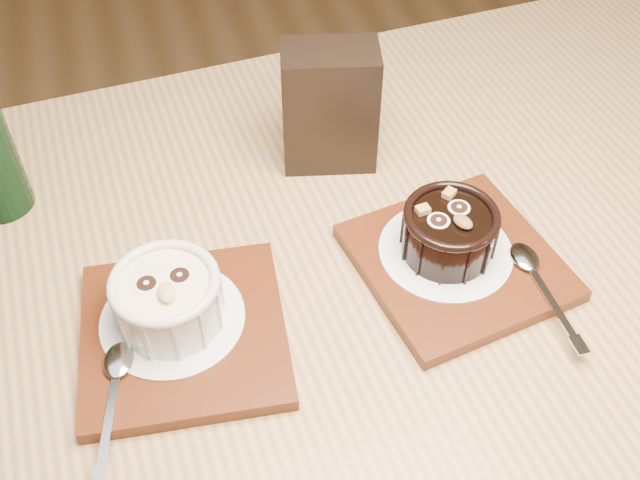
# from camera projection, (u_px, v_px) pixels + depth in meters

# --- Properties ---
(table) EXTENTS (1.25, 0.87, 0.75)m
(table) POSITION_uv_depth(u_px,v_px,m) (345.00, 342.00, 0.78)
(table) COLOR olive
(table) RESTS_ON ground
(tray_left) EXTENTS (0.20, 0.20, 0.01)m
(tray_left) POSITION_uv_depth(u_px,v_px,m) (184.00, 334.00, 0.67)
(tray_left) COLOR #55240E
(tray_left) RESTS_ON table
(doily_left) EXTENTS (0.13, 0.13, 0.00)m
(doily_left) POSITION_uv_depth(u_px,v_px,m) (173.00, 318.00, 0.67)
(doily_left) COLOR white
(doily_left) RESTS_ON tray_left
(ramekin_white) EXTENTS (0.10, 0.10, 0.06)m
(ramekin_white) POSITION_uv_depth(u_px,v_px,m) (168.00, 297.00, 0.65)
(ramekin_white) COLOR silver
(ramekin_white) RESTS_ON doily_left
(spoon_left) EXTENTS (0.06, 0.14, 0.01)m
(spoon_left) POSITION_uv_depth(u_px,v_px,m) (112.00, 396.00, 0.61)
(spoon_left) COLOR silver
(spoon_left) RESTS_ON tray_left
(tray_right) EXTENTS (0.21, 0.21, 0.01)m
(tray_right) POSITION_uv_depth(u_px,v_px,m) (457.00, 262.00, 0.73)
(tray_right) COLOR #55240E
(tray_right) RESTS_ON table
(doily_right) EXTENTS (0.13, 0.13, 0.00)m
(doily_right) POSITION_uv_depth(u_px,v_px,m) (446.00, 251.00, 0.73)
(doily_right) COLOR white
(doily_right) RESTS_ON tray_right
(ramekin_dark) EXTENTS (0.09, 0.09, 0.05)m
(ramekin_dark) POSITION_uv_depth(u_px,v_px,m) (449.00, 230.00, 0.70)
(ramekin_dark) COLOR black
(ramekin_dark) RESTS_ON doily_right
(spoon_right) EXTENTS (0.03, 0.13, 0.01)m
(spoon_right) POSITION_uv_depth(u_px,v_px,m) (542.00, 284.00, 0.69)
(spoon_right) COLOR silver
(spoon_right) RESTS_ON tray_right
(condiment_stand) EXTENTS (0.11, 0.08, 0.14)m
(condiment_stand) POSITION_uv_depth(u_px,v_px,m) (330.00, 107.00, 0.79)
(condiment_stand) COLOR black
(condiment_stand) RESTS_ON table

